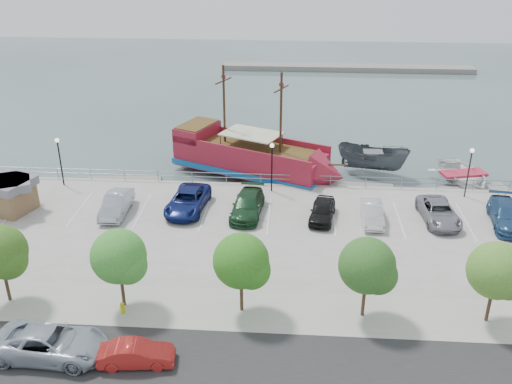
{
  "coord_description": "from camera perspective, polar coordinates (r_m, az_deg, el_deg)",
  "views": [
    {
      "loc": [
        1.74,
        -37.08,
        20.57
      ],
      "look_at": [
        -1.0,
        2.0,
        2.0
      ],
      "focal_mm": 40.0,
      "sensor_mm": 36.0,
      "label": 1
    }
  ],
  "objects": [
    {
      "name": "ground",
      "position": [
        42.93,
        1.15,
        -4.8
      ],
      "size": [
        160.0,
        160.0,
        0.0
      ],
      "primitive_type": "plane",
      "color": "#3A4A4B"
    },
    {
      "name": "parked_car_h",
      "position": [
        46.5,
        23.82,
        -2.13
      ],
      "size": [
        2.88,
        5.77,
        1.61
      ],
      "primitive_type": "imported",
      "rotation": [
        0.0,
        0.0,
        -0.11
      ],
      "color": "navy",
      "rests_on": "land_slab"
    },
    {
      "name": "far_shore",
      "position": [
        94.84,
        9.11,
        12.15
      ],
      "size": [
        40.0,
        3.0,
        0.8
      ],
      "primitive_type": "cube",
      "color": "gray",
      "rests_on": "ground"
    },
    {
      "name": "tree_f",
      "position": [
        34.03,
        23.16,
        -7.45
      ],
      "size": [
        3.3,
        3.2,
        5.0
      ],
      "color": "#473321",
      "rests_on": "sidewalk"
    },
    {
      "name": "parked_car_f",
      "position": [
        43.92,
        11.55,
        -2.1
      ],
      "size": [
        1.53,
        4.26,
        1.4
      ],
      "primitive_type": "imported",
      "rotation": [
        0.0,
        0.0,
        -0.01
      ],
      "color": "silver",
      "rests_on": "land_slab"
    },
    {
      "name": "dock_mid",
      "position": [
        51.25,
        9.59,
        0.35
      ],
      "size": [
        7.34,
        2.48,
        0.41
      ],
      "primitive_type": "cube",
      "rotation": [
        0.0,
        0.0,
        -0.06
      ],
      "color": "gray",
      "rests_on": "ground"
    },
    {
      "name": "parked_car_g",
      "position": [
        45.3,
        17.81,
        -1.93
      ],
      "size": [
        2.81,
        5.42,
        1.46
      ],
      "primitive_type": "imported",
      "rotation": [
        0.0,
        0.0,
        0.07
      ],
      "color": "gray",
      "rests_on": "land_slab"
    },
    {
      "name": "dock_west",
      "position": [
        53.23,
        -13.08,
        0.99
      ],
      "size": [
        6.86,
        2.57,
        0.38
      ],
      "primitive_type": "cube",
      "rotation": [
        0.0,
        0.0,
        0.1
      ],
      "color": "gray",
      "rests_on": "ground"
    },
    {
      "name": "tree_b",
      "position": [
        36.1,
        -24.09,
        -5.68
      ],
      "size": [
        3.3,
        3.2,
        5.0
      ],
      "color": "#473321",
      "rests_on": "sidewalk"
    },
    {
      "name": "street_sedan",
      "position": [
        30.83,
        -11.87,
        -15.57
      ],
      "size": [
        4.02,
        1.78,
        1.28
      ],
      "primitive_type": "imported",
      "rotation": [
        0.0,
        0.0,
        1.68
      ],
      "color": "#B2211E",
      "rests_on": "street"
    },
    {
      "name": "lamp_post_left",
      "position": [
        50.99,
        -19.09,
        3.69
      ],
      "size": [
        0.36,
        0.36,
        4.28
      ],
      "color": "black",
      "rests_on": "land_slab"
    },
    {
      "name": "patrol_boat",
      "position": [
        54.66,
        11.56,
        3.07
      ],
      "size": [
        7.23,
        4.64,
        2.62
      ],
      "primitive_type": "imported",
      "rotation": [
        0.0,
        0.0,
        1.23
      ],
      "color": "#474E54",
      "rests_on": "ground"
    },
    {
      "name": "parked_car_b",
      "position": [
        45.5,
        -13.79,
        -1.19
      ],
      "size": [
        1.73,
        4.84,
        1.59
      ],
      "primitive_type": "imported",
      "rotation": [
        0.0,
        0.0,
        0.01
      ],
      "color": "#979DAA",
      "rests_on": "land_slab"
    },
    {
      "name": "speedboat",
      "position": [
        54.81,
        19.98,
        1.37
      ],
      "size": [
        6.3,
        7.69,
        1.39
      ],
      "primitive_type": "imported",
      "rotation": [
        0.0,
        0.0,
        0.25
      ],
      "color": "white",
      "rests_on": "ground"
    },
    {
      "name": "parked_car_e",
      "position": [
        43.65,
        6.65,
        -1.85
      ],
      "size": [
        2.4,
        4.53,
        1.47
      ],
      "primitive_type": "imported",
      "rotation": [
        0.0,
        0.0,
        -0.16
      ],
      "color": "black",
      "rests_on": "land_slab"
    },
    {
      "name": "tree_c",
      "position": [
        33.46,
        -13.36,
        -6.49
      ],
      "size": [
        3.3,
        3.2,
        5.0
      ],
      "color": "#473321",
      "rests_on": "sidewalk"
    },
    {
      "name": "seawall_railing",
      "position": [
        49.18,
        1.64,
        1.3
      ],
      "size": [
        50.0,
        0.06,
        1.0
      ],
      "color": "gray",
      "rests_on": "land_slab"
    },
    {
      "name": "parked_car_c",
      "position": [
        45.07,
        -6.83,
        -0.85
      ],
      "size": [
        3.22,
        6.01,
        1.6
      ],
      "primitive_type": "imported",
      "rotation": [
        0.0,
        0.0,
        -0.1
      ],
      "color": "navy",
      "rests_on": "land_slab"
    },
    {
      "name": "lamp_post_mid",
      "position": [
        47.04,
        1.6,
        3.34
      ],
      "size": [
        0.36,
        0.36,
        4.28
      ],
      "color": "black",
      "rests_on": "land_slab"
    },
    {
      "name": "tree_e",
      "position": [
        32.36,
        11.3,
        -7.46
      ],
      "size": [
        3.3,
        3.2,
        5.0
      ],
      "color": "#473321",
      "rests_on": "sidewalk"
    },
    {
      "name": "street_van",
      "position": [
        32.37,
        -19.88,
        -14.05
      ],
      "size": [
        6.04,
        2.99,
        1.65
      ],
      "primitive_type": "imported",
      "rotation": [
        0.0,
        0.0,
        1.53
      ],
      "color": "#9EA7B6",
      "rests_on": "street"
    },
    {
      "name": "fire_hydrant",
      "position": [
        34.48,
        -13.22,
        -11.19
      ],
      "size": [
        0.27,
        0.27,
        0.77
      ],
      "rotation": [
        0.0,
        0.0,
        -0.27
      ],
      "color": "#C0BE09",
      "rests_on": "sidewalk"
    },
    {
      "name": "pirate_ship",
      "position": [
        52.47,
        0.54,
        3.19
      ],
      "size": [
        16.87,
        10.9,
        10.58
      ],
      "rotation": [
        0.0,
        0.0,
        -0.43
      ],
      "color": "maroon",
      "rests_on": "ground"
    },
    {
      "name": "lamp_post_right",
      "position": [
        49.13,
        20.61,
        2.64
      ],
      "size": [
        0.36,
        0.36,
        4.28
      ],
      "color": "black",
      "rests_on": "land_slab"
    },
    {
      "name": "sidewalk",
      "position": [
        34.04,
        0.27,
        -11.78
      ],
      "size": [
        100.0,
        4.0,
        0.05
      ],
      "primitive_type": "cube",
      "color": "#9E9D8A",
      "rests_on": "land_slab"
    },
    {
      "name": "shed",
      "position": [
        48.27,
        -23.38,
        -0.22
      ],
      "size": [
        4.14,
        4.14,
        2.68
      ],
      "rotation": [
        0.0,
        0.0,
        -0.34
      ],
      "color": "brown",
      "rests_on": "land_slab"
    },
    {
      "name": "parked_car_d",
      "position": [
        44.07,
        -0.85,
        -1.31
      ],
      "size": [
        2.65,
        5.6,
        1.58
      ],
      "primitive_type": "imported",
      "rotation": [
        0.0,
        0.0,
        -0.08
      ],
      "color": "#193E21",
      "rests_on": "land_slab"
    },
    {
      "name": "dock_east",
      "position": [
        53.23,
        20.39,
        0.02
      ],
      "size": [
        7.7,
        3.89,
        0.42
      ],
      "primitive_type": "cube",
      "rotation": [
        0.0,
        0.0,
        0.25
      ],
      "color": "gray",
      "rests_on": "ground"
    },
    {
      "name": "tree_d",
      "position": [
        32.16,
        -1.25,
        -7.13
      ],
      "size": [
        3.3,
        3.2,
        5.0
      ],
      "color": "#473321",
      "rests_on": "sidewalk"
    }
  ]
}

